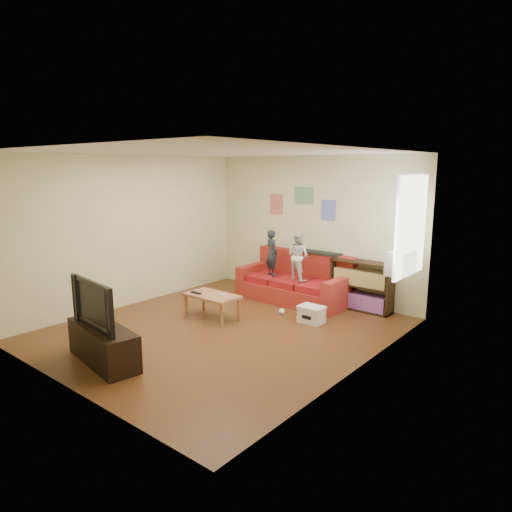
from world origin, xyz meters
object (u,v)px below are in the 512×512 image
Objects in this scene: bookshelf at (361,288)px; file_box at (311,314)px; child_b at (298,256)px; child_a at (272,253)px; coffee_table at (212,298)px; television at (100,303)px; tv_stand at (103,344)px; sofa at (296,284)px.

bookshelf reaches higher than file_box.
child_b is 1.31m from file_box.
child_b is at bearing -157.08° from child_a.
file_box is at bearing 32.17° from coffee_table.
tv_stand is at bearing -172.82° from television.
tv_stand is at bearing 114.96° from child_a.
bookshelf is 1.02× the size of television.
television is at bearing -94.66° from sofa.
television is at bearing -86.05° from coffee_table.
sofa is 2.28× the size of coffee_table.
bookshelf is at bearing -150.99° from child_b.
file_box is 0.37× the size of television.
television reaches higher than sofa.
sofa reaches higher than tv_stand.
television is (-1.24, -3.00, 0.66)m from file_box.
sofa is 2.34× the size of child_b.
sofa is 1.31m from file_box.
file_box is 0.31× the size of tv_stand.
bookshelf is at bearing 76.69° from television.
coffee_table is at bearing -130.09° from bookshelf.
child_a is at bearing 89.51° from coffee_table.
tv_stand is 0.55m from television.
file_box is 3.25m from tv_stand.
sofa is 0.62m from child_b.
child_b is 0.70× the size of tv_stand.
bookshelf is 4.42m from tv_stand.
tv_stand is at bearing -94.66° from sofa.
child_a is 0.81× the size of television.
television is at bearing -112.49° from file_box.
child_b is at bearing 136.43° from file_box.
file_box is at bearing 145.14° from child_b.
television is (-1.55, -4.14, 0.40)m from bookshelf.
child_a is at bearing -166.62° from bookshelf.
sofa is at bearing 75.37° from coffee_table.
child_a is 1.70m from coffee_table.
bookshelf is at bearing 75.02° from file_box.
coffee_table is at bearing -147.83° from file_box.
child_b is at bearing 69.17° from coffee_table.
coffee_table is 2.14m from tv_stand.
child_a is 3.75m from television.
television is at bearing 91.60° from child_b.
bookshelf is at bearing -143.70° from child_a.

